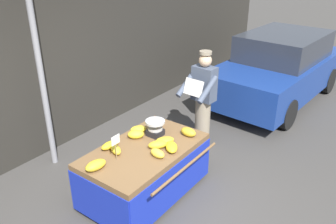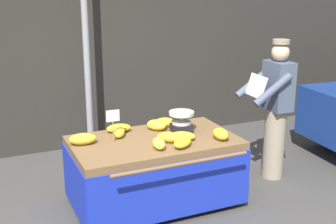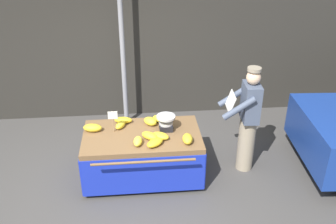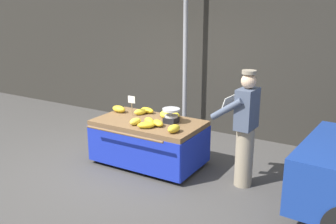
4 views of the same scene
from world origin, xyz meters
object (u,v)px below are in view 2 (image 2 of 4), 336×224
(weighing_scale, at_px, (181,122))
(banana_bunch_6, at_px, (159,144))
(banana_bunch_7, at_px, (83,139))
(banana_bunch_0, at_px, (221,134))
(banana_bunch_5, at_px, (166,122))
(banana_cart, at_px, (154,157))
(banana_bunch_8, at_px, (183,136))
(price_sign, at_px, (113,119))
(banana_bunch_2, at_px, (169,137))
(banana_bunch_3, at_px, (119,132))
(street_pole, at_px, (86,42))
(banana_bunch_1, at_px, (119,128))
(vendor_person, at_px, (275,110))
(banana_bunch_4, at_px, (183,142))
(banana_bunch_9, at_px, (157,125))

(weighing_scale, distance_m, banana_bunch_6, 0.58)
(banana_bunch_7, bearing_deg, banana_bunch_0, -17.90)
(weighing_scale, relative_size, banana_bunch_5, 1.18)
(banana_cart, relative_size, banana_bunch_6, 7.90)
(banana_bunch_7, xyz_separation_m, banana_bunch_8, (0.99, -0.30, -0.01))
(banana_bunch_7, bearing_deg, price_sign, -8.23)
(banana_cart, xyz_separation_m, banana_bunch_2, (0.11, -0.15, 0.26))
(banana_bunch_3, bearing_deg, street_pole, 87.99)
(banana_cart, distance_m, banana_bunch_1, 0.52)
(banana_bunch_8, bearing_deg, banana_bunch_1, 136.58)
(banana_bunch_1, relative_size, banana_bunch_8, 1.04)
(weighing_scale, distance_m, price_sign, 0.79)
(street_pole, xyz_separation_m, banana_bunch_8, (0.53, -1.86, -0.80))
(street_pole, xyz_separation_m, weighing_scale, (0.63, -1.62, -0.73))
(street_pole, bearing_deg, banana_bunch_2, -78.79)
(vendor_person, bearing_deg, banana_bunch_6, -168.54)
(banana_bunch_7, distance_m, vendor_person, 2.34)
(banana_bunch_3, distance_m, banana_bunch_5, 0.62)
(banana_bunch_4, bearing_deg, banana_cart, 118.03)
(vendor_person, bearing_deg, banana_bunch_5, 167.59)
(banana_cart, bearing_deg, banana_bunch_0, -24.20)
(banana_cart, height_order, banana_bunch_0, banana_bunch_0)
(banana_bunch_4, relative_size, banana_bunch_5, 1.16)
(banana_bunch_7, bearing_deg, banana_bunch_5, 10.92)
(banana_bunch_0, xyz_separation_m, banana_bunch_5, (-0.35, 0.64, -0.01))
(street_pole, height_order, banana_bunch_1, street_pole)
(banana_cart, height_order, banana_bunch_2, banana_bunch_2)
(banana_bunch_9, bearing_deg, price_sign, -163.66)
(weighing_scale, distance_m, banana_bunch_5, 0.27)
(weighing_scale, distance_m, banana_bunch_1, 0.70)
(banana_bunch_5, relative_size, vendor_person, 0.14)
(banana_cart, distance_m, banana_bunch_2, 0.32)
(banana_bunch_4, bearing_deg, banana_bunch_6, 168.32)
(banana_bunch_0, distance_m, vendor_person, 1.03)
(banana_bunch_3, bearing_deg, vendor_person, -4.67)
(banana_bunch_2, bearing_deg, banana_bunch_9, 85.29)
(price_sign, height_order, banana_bunch_7, price_sign)
(banana_bunch_2, xyz_separation_m, banana_bunch_6, (-0.17, -0.13, 0.00))
(banana_bunch_1, bearing_deg, banana_bunch_3, -105.35)
(banana_bunch_0, xyz_separation_m, banana_bunch_4, (-0.46, -0.04, -0.01))
(banana_cart, height_order, banana_bunch_5, banana_bunch_5)
(banana_bunch_1, height_order, banana_bunch_6, banana_bunch_6)
(price_sign, height_order, banana_bunch_2, price_sign)
(weighing_scale, bearing_deg, banana_bunch_0, -54.79)
(banana_bunch_4, relative_size, banana_bunch_8, 1.05)
(banana_bunch_1, xyz_separation_m, banana_bunch_6, (0.21, -0.64, 0.00))
(banana_bunch_2, bearing_deg, banana_bunch_5, 69.98)
(banana_bunch_2, xyz_separation_m, banana_bunch_5, (0.18, 0.50, -0.00))
(weighing_scale, xyz_separation_m, banana_bunch_9, (-0.22, 0.17, -0.06))
(price_sign, relative_size, banana_bunch_1, 1.25)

